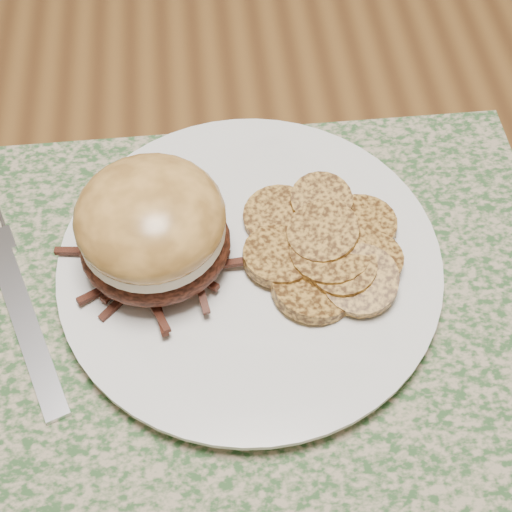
% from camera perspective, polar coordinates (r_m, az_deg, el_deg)
% --- Properties ---
extents(ground, '(3.50, 3.50, 0.00)m').
position_cam_1_polar(ground, '(1.26, 4.36, -16.34)').
color(ground, '#52371C').
rests_on(ground, ground).
extents(dining_table, '(1.50, 0.90, 0.75)m').
position_cam_1_polar(dining_table, '(0.65, 8.14, 1.28)').
color(dining_table, brown).
rests_on(dining_table, ground).
extents(placemat, '(0.45, 0.33, 0.00)m').
position_cam_1_polar(placemat, '(0.51, -0.06, -3.46)').
color(placemat, '#30542B').
rests_on(placemat, dining_table).
extents(dinner_plate, '(0.26, 0.26, 0.02)m').
position_cam_1_polar(dinner_plate, '(0.52, -0.49, -0.71)').
color(dinner_plate, white).
rests_on(dinner_plate, placemat).
extents(pork_sandwich, '(0.11, 0.11, 0.08)m').
position_cam_1_polar(pork_sandwich, '(0.48, -8.29, 2.19)').
color(pork_sandwich, black).
rests_on(pork_sandwich, dinner_plate).
extents(roasted_potatoes, '(0.13, 0.14, 0.03)m').
position_cam_1_polar(roasted_potatoes, '(0.51, 5.67, 0.60)').
color(roasted_potatoes, '#B58135').
rests_on(roasted_potatoes, dinner_plate).
extents(fork, '(0.09, 0.20, 0.00)m').
position_cam_1_polar(fork, '(0.54, -18.64, -3.01)').
color(fork, silver).
rests_on(fork, placemat).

